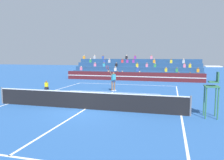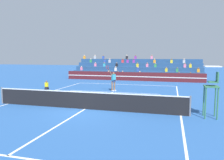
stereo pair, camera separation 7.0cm
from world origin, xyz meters
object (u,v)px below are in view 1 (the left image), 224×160
at_px(umpire_chair, 213,85).
at_px(tennis_player, 113,80).
at_px(tennis_ball, 116,104).
at_px(ball_kid_courtside, 46,86).

bearing_deg(umpire_chair, tennis_player, 135.05).
bearing_deg(umpire_chair, tennis_ball, 161.68).
bearing_deg(ball_kid_courtside, umpire_chair, -24.97).
distance_m(umpire_chair, tennis_ball, 6.08).
relative_size(ball_kid_courtside, tennis_player, 0.35).
distance_m(ball_kid_courtside, tennis_player, 6.46).
distance_m(umpire_chair, ball_kid_courtside, 14.93).
bearing_deg(tennis_ball, tennis_player, 106.54).
xyz_separation_m(umpire_chair, tennis_ball, (-5.55, 1.84, -1.68)).
distance_m(umpire_chair, tennis_player, 10.07).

